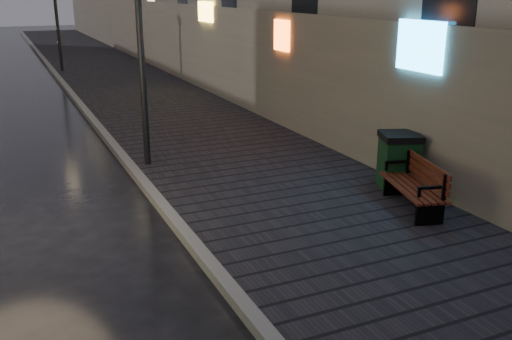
% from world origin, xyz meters
% --- Properties ---
extents(ground, '(120.00, 120.00, 0.00)m').
position_xyz_m(ground, '(0.00, 0.00, 0.00)').
color(ground, black).
rests_on(ground, ground).
extents(sidewalk, '(4.60, 58.00, 0.15)m').
position_xyz_m(sidewalk, '(3.90, 21.00, 0.07)').
color(sidewalk, black).
rests_on(sidewalk, ground).
extents(curb, '(0.20, 58.00, 0.15)m').
position_xyz_m(curb, '(1.50, 21.00, 0.07)').
color(curb, slate).
rests_on(curb, ground).
extents(lamp_near, '(0.36, 0.36, 5.28)m').
position_xyz_m(lamp_near, '(1.85, 6.00, 3.49)').
color(lamp_near, black).
rests_on(lamp_near, sidewalk).
extents(bench, '(1.01, 1.78, 0.86)m').
position_xyz_m(bench, '(5.41, 1.46, 0.58)').
color(bench, black).
rests_on(bench, sidewalk).
extents(trash_bin, '(0.91, 0.91, 1.07)m').
position_xyz_m(trash_bin, '(5.80, 2.47, 0.70)').
color(trash_bin, black).
rests_on(trash_bin, sidewalk).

